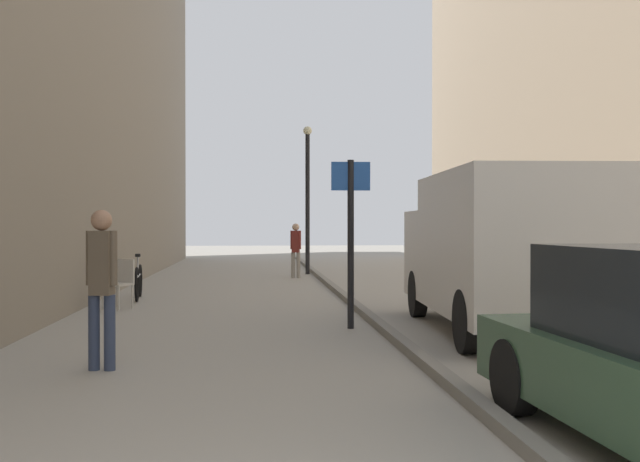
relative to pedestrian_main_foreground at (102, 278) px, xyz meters
The scene contains 9 objects.
ground_plane 6.78m from the pedestrian_main_foreground, 72.52° to the left, with size 80.00×80.00×0.00m, color gray.
kerb_strip 7.39m from the pedestrian_main_foreground, 60.66° to the left, with size 0.16×40.00×0.12m, color slate.
pedestrian_main_foreground is the anchor object (origin of this frame).
pedestrian_mid_block 13.79m from the pedestrian_main_foreground, 77.93° to the left, with size 0.32×0.23×1.63m.
delivery_van 5.79m from the pedestrian_main_foreground, 23.95° to the left, with size 2.22×5.23×2.34m.
street_sign_post 4.33m from the pedestrian_main_foreground, 42.94° to the left, with size 0.60×0.10×2.60m.
lamp_post 15.61m from the pedestrian_main_foreground, 77.50° to the left, with size 0.28×0.28×4.76m.
bicycle_leaning 7.76m from the pedestrian_main_foreground, 96.07° to the left, with size 0.22×1.77×0.98m.
cafe_chair_near_window 6.02m from the pedestrian_main_foreground, 98.34° to the left, with size 0.60×0.60×0.94m.
Camera 1 is at (-0.32, -2.55, 1.61)m, focal length 40.78 mm.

